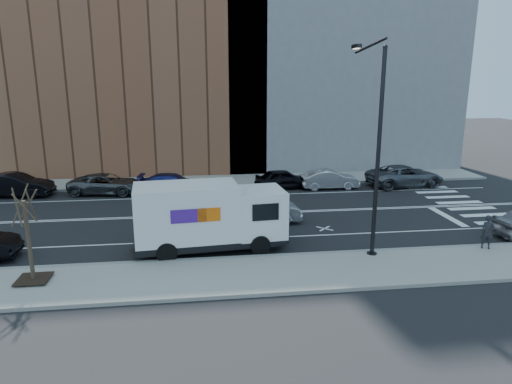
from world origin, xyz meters
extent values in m
plane|color=black|center=(0.00, 0.00, 0.00)|extent=(120.00, 120.00, 0.00)
cube|color=gray|center=(0.00, -8.80, 0.07)|extent=(44.00, 3.60, 0.15)
cube|color=gray|center=(0.00, 8.80, 0.07)|extent=(44.00, 3.60, 0.15)
cube|color=gray|center=(0.00, -7.00, 0.08)|extent=(44.00, 0.25, 0.17)
cube|color=gray|center=(0.00, 7.00, 0.08)|extent=(44.00, 0.25, 0.17)
cube|color=brown|center=(-8.00, 15.60, 11.00)|extent=(26.00, 10.00, 22.00)
cube|color=slate|center=(12.00, 15.60, 13.00)|extent=(20.00, 10.00, 26.00)
cylinder|color=black|center=(7.00, -7.40, 4.50)|extent=(0.18, 0.18, 9.00)
cylinder|color=black|center=(7.00, -7.40, 0.10)|extent=(0.44, 0.44, 0.20)
sphere|color=black|center=(7.00, -7.40, 8.95)|extent=(0.20, 0.20, 0.20)
cylinder|color=black|center=(7.00, -5.70, 9.10)|extent=(0.11, 3.49, 0.48)
cube|color=black|center=(7.00, -4.00, 9.20)|extent=(0.25, 0.80, 0.18)
cube|color=#FFF2CC|center=(7.00, -4.00, 9.10)|extent=(0.18, 0.55, 0.03)
cube|color=black|center=(-7.00, -8.40, 0.23)|extent=(1.20, 1.20, 0.04)
cylinder|color=#382B1E|center=(-7.00, -8.40, 1.75)|extent=(0.16, 0.16, 3.20)
cylinder|color=#382B1E|center=(-6.75, -8.40, 3.15)|extent=(0.06, 0.80, 1.44)
cylinder|color=#382B1E|center=(-6.92, -8.16, 3.15)|extent=(0.81, 0.31, 1.19)
cylinder|color=#382B1E|center=(-7.20, -8.25, 3.15)|extent=(0.58, 0.76, 1.50)
cylinder|color=#382B1E|center=(-7.20, -8.55, 3.15)|extent=(0.47, 0.61, 1.37)
cylinder|color=#382B1E|center=(-6.92, -8.64, 3.15)|extent=(0.72, 0.29, 1.13)
cube|color=black|center=(-0.16, -5.60, 0.49)|extent=(6.92, 2.89, 0.33)
cube|color=white|center=(2.22, -5.38, 1.69)|extent=(2.38, 2.53, 2.17)
cube|color=black|center=(3.32, -5.28, 2.01)|extent=(0.25, 2.01, 1.03)
cube|color=black|center=(2.33, -6.56, 2.01)|extent=(1.20, 0.15, 0.76)
cube|color=black|center=(2.11, -4.20, 2.01)|extent=(1.20, 0.15, 0.76)
cube|color=black|center=(3.28, -5.28, 0.60)|extent=(0.36, 2.18, 0.38)
cube|color=white|center=(-1.14, -5.69, 1.90)|extent=(4.77, 2.80, 2.50)
cube|color=#47198C|center=(-1.03, -6.90, 2.07)|extent=(1.52, 0.16, 0.60)
cube|color=orange|center=(-0.16, -6.82, 2.07)|extent=(0.98, 0.11, 0.60)
cube|color=#47198C|center=(-1.25, -4.48, 2.07)|extent=(1.52, 0.16, 0.60)
cube|color=orange|center=(-0.38, -4.40, 2.07)|extent=(0.98, 0.11, 0.60)
cylinder|color=black|center=(2.10, -6.48, 0.46)|extent=(0.94, 0.39, 0.91)
cylinder|color=black|center=(1.90, -4.32, 0.46)|extent=(0.94, 0.39, 0.91)
cylinder|color=black|center=(-2.01, -6.86, 0.46)|extent=(0.94, 0.39, 0.91)
cylinder|color=black|center=(-2.21, -4.70, 0.46)|extent=(0.94, 0.39, 0.91)
imported|color=black|center=(-12.76, 5.96, 0.79)|extent=(4.95, 2.16, 1.58)
imported|color=#45484C|center=(-6.86, 5.96, 0.69)|extent=(5.25, 2.96, 1.38)
imported|color=navy|center=(-2.31, 5.58, 0.68)|extent=(4.80, 2.23, 1.36)
imported|color=black|center=(5.53, 5.94, 0.70)|extent=(4.21, 1.90, 1.40)
imported|color=#B6B6BC|center=(8.80, 5.47, 0.69)|extent=(4.17, 1.46, 1.37)
imported|color=#52555A|center=(14.53, 5.52, 0.78)|extent=(5.83, 3.12, 1.56)
imported|color=#9C9DA1|center=(2.65, -1.87, 0.76)|extent=(4.70, 1.83, 1.52)
imported|color=black|center=(12.45, -7.43, 0.93)|extent=(0.66, 0.54, 1.56)
camera|label=1|loc=(-0.57, -25.62, 7.74)|focal=32.00mm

